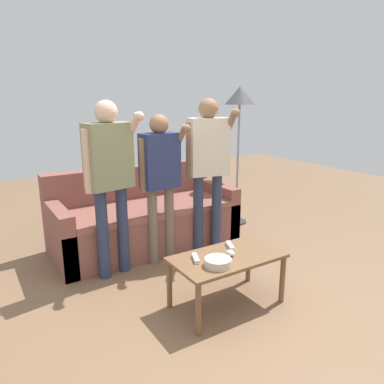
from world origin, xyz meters
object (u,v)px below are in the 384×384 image
at_px(player_center, 160,172).
at_px(player_right, 208,158).
at_px(snack_bowl, 218,262).
at_px(floor_lamp, 240,104).
at_px(couch, 144,219).
at_px(game_remote_wand_far, 230,246).
at_px(player_left, 109,169).
at_px(coffee_table, 227,263).
at_px(game_remote_wand_near, 196,258).
at_px(game_remote_nunchuk, 230,253).

relative_size(player_center, player_right, 0.91).
bearing_deg(snack_bowl, floor_lamp, 47.41).
bearing_deg(player_center, couch, 86.31).
bearing_deg(game_remote_wand_far, snack_bowl, -142.15).
relative_size(couch, player_left, 1.25).
distance_m(couch, coffee_table, 1.51).
relative_size(coffee_table, game_remote_wand_near, 5.89).
xyz_separation_m(game_remote_wand_near, game_remote_wand_far, (0.38, 0.05, -0.00)).
bearing_deg(coffee_table, player_right, 63.63).
bearing_deg(game_remote_wand_far, game_remote_wand_near, -172.11).
relative_size(player_left, game_remote_wand_far, 10.30).
bearing_deg(couch, game_remote_wand_near, -99.12).
height_order(couch, player_right, player_right).
height_order(snack_bowl, game_remote_wand_far, snack_bowl).
height_order(snack_bowl, game_remote_wand_near, snack_bowl).
bearing_deg(game_remote_nunchuk, snack_bowl, -153.01).
xyz_separation_m(snack_bowl, game_remote_wand_near, (-0.09, 0.17, -0.01)).
xyz_separation_m(couch, coffee_table, (0.02, -1.51, 0.06)).
bearing_deg(player_left, snack_bowl, -69.67).
bearing_deg(game_remote_wand_near, player_right, 50.93).
bearing_deg(game_remote_nunchuk, player_center, 94.33).
bearing_deg(game_remote_wand_near, game_remote_nunchuk, -15.15).
relative_size(game_remote_nunchuk, floor_lamp, 0.05).
relative_size(floor_lamp, game_remote_wand_near, 11.74).
bearing_deg(game_remote_wand_far, player_center, 101.05).
bearing_deg(player_right, floor_lamp, 33.19).
distance_m(game_remote_wand_near, game_remote_wand_far, 0.38).
relative_size(couch, snack_bowl, 10.03).
bearing_deg(couch, player_right, -45.72).
xyz_separation_m(couch, floor_lamp, (1.38, 0.04, 1.25)).
distance_m(couch, player_center, 0.80).
bearing_deg(floor_lamp, player_center, -159.45).
relative_size(game_remote_nunchuk, game_remote_wand_far, 0.56).
bearing_deg(game_remote_wand_near, coffee_table, -14.81).
distance_m(game_remote_nunchuk, game_remote_wand_near, 0.29).
bearing_deg(floor_lamp, game_remote_wand_near, -137.33).
height_order(couch, player_center, player_center).
xyz_separation_m(coffee_table, player_left, (-0.58, 1.00, 0.66)).
xyz_separation_m(floor_lamp, player_center, (-1.41, -0.53, -0.62)).
xyz_separation_m(player_center, game_remote_wand_near, (-0.20, -0.95, -0.49)).
bearing_deg(player_right, player_left, 179.38).
xyz_separation_m(coffee_table, snack_bowl, (-0.17, -0.10, 0.09)).
bearing_deg(game_remote_wand_near, couch, 80.88).
distance_m(floor_lamp, player_center, 1.63).
relative_size(floor_lamp, player_center, 1.19).
bearing_deg(player_left, coffee_table, -59.91).
relative_size(floor_lamp, player_right, 1.09).
relative_size(game_remote_wand_near, game_remote_wand_far, 0.96).
xyz_separation_m(snack_bowl, game_remote_nunchuk, (0.19, 0.10, -0.01)).
bearing_deg(game_remote_wand_near, player_center, 78.16).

